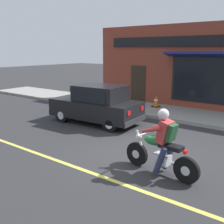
{
  "coord_description": "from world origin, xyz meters",
  "views": [
    {
      "loc": [
        -6.23,
        -3.66,
        2.92
      ],
      "look_at": [
        0.49,
        1.32,
        0.95
      ],
      "focal_mm": 42.0,
      "sensor_mm": 36.0,
      "label": 1
    }
  ],
  "objects_px": {
    "car_hatchback": "(97,105)",
    "trash_bin": "(89,95)",
    "motorcycle_with_rider": "(161,147)",
    "traffic_cone": "(156,101)"
  },
  "relations": [
    {
      "from": "motorcycle_with_rider",
      "to": "trash_bin",
      "type": "distance_m",
      "value": 8.23
    },
    {
      "from": "motorcycle_with_rider",
      "to": "trash_bin",
      "type": "height_order",
      "value": "motorcycle_with_rider"
    },
    {
      "from": "car_hatchback",
      "to": "trash_bin",
      "type": "bearing_deg",
      "value": 46.6
    },
    {
      "from": "motorcycle_with_rider",
      "to": "traffic_cone",
      "type": "distance_m",
      "value": 7.17
    },
    {
      "from": "trash_bin",
      "to": "motorcycle_with_rider",
      "type": "bearing_deg",
      "value": -126.69
    },
    {
      "from": "car_hatchback",
      "to": "trash_bin",
      "type": "xyz_separation_m",
      "value": [
        2.3,
        2.43,
        -0.13
      ]
    },
    {
      "from": "motorcycle_with_rider",
      "to": "car_hatchback",
      "type": "relative_size",
      "value": 0.52
    },
    {
      "from": "trash_bin",
      "to": "car_hatchback",
      "type": "bearing_deg",
      "value": -133.4
    },
    {
      "from": "motorcycle_with_rider",
      "to": "trash_bin",
      "type": "bearing_deg",
      "value": 53.31
    },
    {
      "from": "car_hatchback",
      "to": "trash_bin",
      "type": "height_order",
      "value": "car_hatchback"
    }
  ]
}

